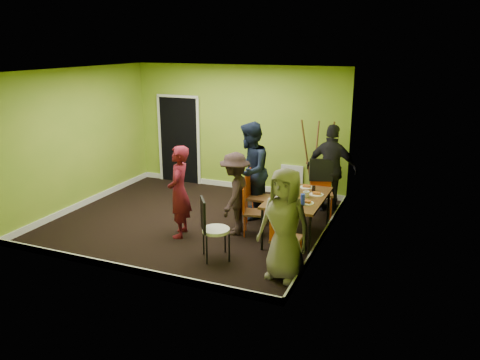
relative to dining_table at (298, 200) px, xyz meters
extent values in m
plane|color=black|center=(-2.05, 0.05, -0.70)|extent=(5.00, 5.00, 0.00)
cube|color=#7BA42A|center=(-2.05, 2.30, 0.70)|extent=(5.00, 0.04, 2.80)
cube|color=#7BA42A|center=(-2.05, -2.20, 0.70)|extent=(5.00, 0.04, 2.80)
cube|color=#7BA42A|center=(-4.55, 0.05, 0.70)|extent=(0.04, 4.50, 2.80)
cube|color=#7BA42A|center=(0.45, 0.05, 0.70)|extent=(0.04, 4.50, 2.80)
cube|color=white|center=(-2.05, 0.05, 2.10)|extent=(5.00, 4.50, 0.04)
cube|color=black|center=(-3.55, 2.27, 0.32)|extent=(1.00, 0.05, 2.04)
cube|color=white|center=(-0.75, 2.27, -0.30)|extent=(0.50, 0.04, 0.55)
cylinder|color=black|center=(-0.39, -0.69, -0.34)|extent=(0.04, 0.04, 0.71)
cylinder|color=black|center=(0.39, -0.69, -0.34)|extent=(0.04, 0.04, 0.71)
cylinder|color=black|center=(-0.39, 0.69, -0.34)|extent=(0.04, 0.04, 0.71)
cylinder|color=black|center=(0.39, 0.69, -0.34)|extent=(0.04, 0.04, 0.71)
cube|color=brown|center=(0.00, 0.00, 0.03)|extent=(0.90, 1.50, 0.04)
cylinder|color=#E04915|center=(-1.06, 0.66, -0.46)|extent=(0.03, 0.03, 0.47)
cylinder|color=#E04915|center=(-1.05, 0.31, -0.46)|extent=(0.03, 0.03, 0.47)
cylinder|color=#E04915|center=(-0.71, 0.67, -0.46)|extent=(0.03, 0.03, 0.47)
cylinder|color=#E04915|center=(-0.69, 0.32, -0.46)|extent=(0.03, 0.03, 0.47)
cube|color=brown|center=(-0.88, 0.49, -0.23)|extent=(0.43, 0.43, 0.04)
cube|color=#E04915|center=(-1.08, 0.48, 0.05)|extent=(0.05, 0.40, 0.52)
cylinder|color=#E04915|center=(-0.93, -0.04, -0.49)|extent=(0.02, 0.02, 0.41)
cylinder|color=#E04915|center=(-0.84, -0.33, -0.49)|extent=(0.02, 0.02, 0.41)
cylinder|color=#E04915|center=(-0.63, 0.05, -0.49)|extent=(0.02, 0.02, 0.41)
cylinder|color=#E04915|center=(-0.55, -0.24, -0.49)|extent=(0.02, 0.02, 0.41)
cube|color=brown|center=(-0.74, -0.14, -0.29)|extent=(0.45, 0.45, 0.04)
cube|color=#E04915|center=(-0.90, -0.19, -0.04)|extent=(0.12, 0.34, 0.45)
cylinder|color=#E04915|center=(0.27, 1.38, -0.45)|extent=(0.03, 0.03, 0.48)
cylinder|color=#E04915|center=(-0.08, 1.27, -0.45)|extent=(0.03, 0.03, 0.48)
cylinder|color=#E04915|center=(0.38, 1.03, -0.45)|extent=(0.03, 0.03, 0.48)
cylinder|color=#E04915|center=(0.03, 0.93, -0.45)|extent=(0.03, 0.03, 0.48)
cube|color=brown|center=(0.15, 1.15, -0.21)|extent=(0.54, 0.54, 0.04)
cube|color=#E04915|center=(0.09, 1.35, 0.08)|extent=(0.40, 0.15, 0.54)
cylinder|color=#E04915|center=(-0.03, -1.31, -0.46)|extent=(0.03, 0.03, 0.46)
cylinder|color=#E04915|center=(0.32, -1.32, -0.46)|extent=(0.03, 0.03, 0.46)
cylinder|color=#E04915|center=(-0.02, -0.96, -0.46)|extent=(0.03, 0.03, 0.46)
cylinder|color=#E04915|center=(0.33, -0.97, -0.46)|extent=(0.03, 0.03, 0.46)
cube|color=brown|center=(0.15, -1.14, -0.23)|extent=(0.42, 0.42, 0.04)
cube|color=#E04915|center=(0.15, -1.33, 0.05)|extent=(0.39, 0.04, 0.52)
cylinder|color=black|center=(-1.19, -1.20, -0.47)|extent=(0.03, 0.03, 0.46)
cylinder|color=black|center=(-1.00, -1.49, -0.47)|extent=(0.03, 0.03, 0.46)
cylinder|color=black|center=(-0.90, -1.01, -0.47)|extent=(0.03, 0.03, 0.46)
cylinder|color=black|center=(-0.71, -1.30, -0.47)|extent=(0.03, 0.03, 0.46)
cylinder|color=white|center=(-0.95, -1.25, -0.22)|extent=(0.43, 0.43, 0.05)
cube|color=black|center=(-1.11, -1.36, 0.04)|extent=(0.25, 0.34, 0.51)
cylinder|color=brown|center=(-0.37, 2.07, 0.18)|extent=(0.25, 0.41, 1.76)
cylinder|color=brown|center=(0.08, 2.07, 0.18)|extent=(0.25, 0.41, 1.76)
cylinder|color=brown|center=(-0.14, 1.81, 0.18)|extent=(0.04, 0.40, 1.72)
cube|color=brown|center=(-0.14, 2.02, 0.13)|extent=(0.47, 0.04, 0.04)
cylinder|color=white|center=(-0.28, 0.33, 0.06)|extent=(0.23, 0.23, 0.01)
cylinder|color=white|center=(-0.26, -0.42, 0.06)|extent=(0.21, 0.21, 0.01)
cylinder|color=white|center=(0.01, 0.56, 0.06)|extent=(0.24, 0.24, 0.01)
cylinder|color=white|center=(-0.04, -0.61, 0.06)|extent=(0.25, 0.25, 0.01)
cylinder|color=white|center=(0.27, 0.22, 0.06)|extent=(0.24, 0.24, 0.01)
cylinder|color=white|center=(0.22, -0.28, 0.06)|extent=(0.23, 0.23, 0.01)
cylinder|color=white|center=(-0.04, 0.01, 0.15)|extent=(0.08, 0.08, 0.19)
cylinder|color=#192ABD|center=(0.18, -0.38, 0.15)|extent=(0.07, 0.07, 0.19)
cylinder|color=#E04915|center=(-0.08, 0.17, 0.10)|extent=(0.03, 0.03, 0.08)
cylinder|color=black|center=(-0.11, 0.29, 0.11)|extent=(0.07, 0.07, 0.11)
cylinder|color=black|center=(0.17, 0.42, 0.10)|extent=(0.06, 0.06, 0.09)
cylinder|color=black|center=(0.08, -0.52, 0.10)|extent=(0.06, 0.06, 0.10)
imported|color=white|center=(-0.10, -0.23, 0.10)|extent=(0.12, 0.12, 0.09)
imported|color=white|center=(0.14, 0.03, 0.11)|extent=(0.11, 0.11, 0.10)
imported|color=maroon|center=(-1.92, -0.66, 0.11)|extent=(0.53, 0.67, 1.60)
imported|color=black|center=(-1.12, 0.64, 0.23)|extent=(0.85, 1.01, 1.85)
imported|color=black|center=(-1.07, -0.20, 0.04)|extent=(0.65, 1.00, 1.46)
imported|color=black|center=(0.25, 1.54, 0.18)|extent=(1.07, 0.55, 1.76)
imported|color=gray|center=(0.21, -1.44, 0.12)|extent=(0.89, 0.67, 1.62)
camera|label=1|loc=(1.93, -7.32, 2.57)|focal=35.00mm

